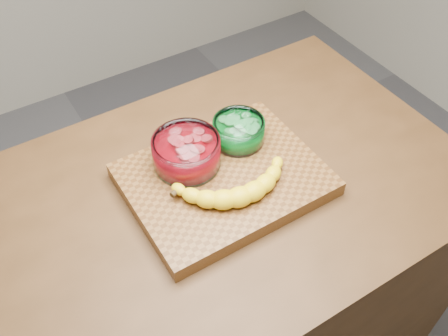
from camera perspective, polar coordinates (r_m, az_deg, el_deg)
counter at (r=1.57m, az=0.00°, el=-12.78°), size 1.20×0.80×0.90m
cutting_board at (r=1.19m, az=0.00°, el=-1.31°), size 0.45×0.35×0.04m
bowl_red at (r=1.17m, az=-4.31°, el=1.77°), size 0.16×0.16×0.08m
bowl_green at (r=1.23m, az=1.67°, el=4.25°), size 0.13×0.13×0.06m
banana at (r=1.13m, az=1.17°, el=-1.59°), size 0.30×0.16×0.04m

